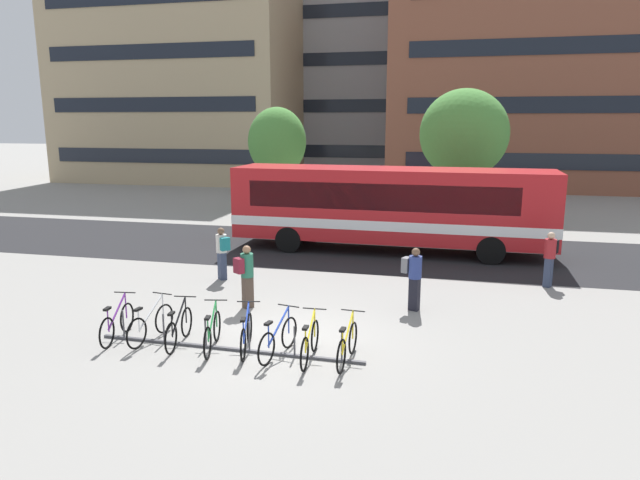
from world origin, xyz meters
name	(u,v)px	position (x,y,z in m)	size (l,w,h in m)	color
ground	(286,341)	(0.00, 0.00, 0.00)	(200.00, 200.00, 0.00)	gray
bus_lane_asphalt	(356,249)	(0.00, 9.73, 0.00)	(80.00, 7.20, 0.01)	#232326
city_bus	(392,206)	(1.36, 9.72, 1.78)	(12.08, 2.85, 3.20)	red
bike_rack	(228,346)	(-1.12, -0.78, 0.09)	(6.17, 0.21, 0.70)	#47474C
parked_bicycle_purple_0	(117,324)	(-3.82, -0.77, 0.38)	(0.52, 1.72, 0.99)	black
parked_bicycle_white_1	(151,324)	(-3.04, -0.64, 0.38)	(0.52, 1.72, 0.99)	black
parked_bicycle_black_2	(179,329)	(-2.29, -0.74, 0.38)	(0.52, 1.72, 0.99)	black
parked_bicycle_green_3	(212,333)	(-1.45, -0.82, 0.38)	(0.56, 1.70, 0.99)	black
parked_bicycle_blue_4	(246,335)	(-0.68, -0.75, 0.38)	(0.57, 1.69, 0.99)	black
parked_bicycle_blue_5	(278,339)	(0.07, -0.84, 0.38)	(0.54, 1.70, 0.99)	black
parked_bicycle_yellow_6	(310,343)	(0.79, -0.91, 0.38)	(0.52, 1.72, 0.99)	black
parked_bicycle_yellow_7	(347,345)	(1.57, -0.84, 0.38)	(0.52, 1.72, 0.99)	black
commuter_grey_pack_0	(414,274)	(2.67, 2.88, 0.98)	(0.60, 0.48, 1.70)	black
commuter_black_pack_1	(550,255)	(6.53, 6.02, 0.98)	(0.51, 0.60, 1.70)	#2D3851
commuter_teal_pack_2	(222,250)	(-3.42, 4.49, 0.97)	(0.60, 0.57, 1.68)	#2D3851
commuter_maroon_pack_3	(246,272)	(-1.71, 2.05, 0.99)	(0.55, 0.60, 1.72)	#47382D
street_tree_0	(277,142)	(-5.97, 18.66, 3.82)	(3.22, 3.22, 5.72)	brown
street_tree_1	(464,134)	(4.03, 17.03, 4.34)	(4.27, 4.27, 6.50)	brown
building_left_wing	(182,64)	(-19.06, 33.99, 9.68)	(19.16, 11.09, 19.35)	tan
building_right_wing	(565,59)	(11.29, 34.55, 9.41)	(25.03, 10.16, 18.82)	brown
building_centre_block	(406,91)	(-1.03, 44.66, 7.83)	(19.99, 13.65, 15.65)	gray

